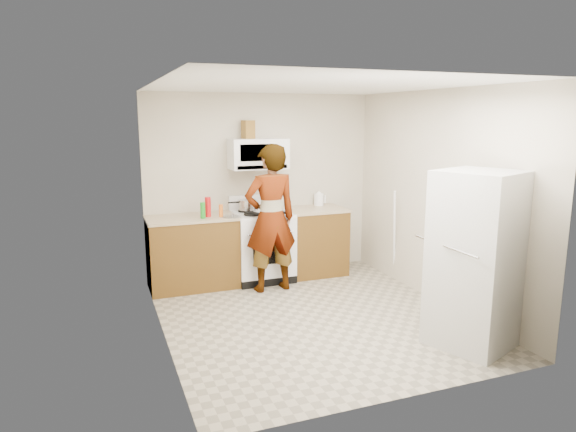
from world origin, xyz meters
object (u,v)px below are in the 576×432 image
gas_range (262,245)px  microwave (258,154)px  saucepan (247,205)px  fridge (475,260)px  person (271,218)px  kettle (319,200)px

gas_range → microwave: microwave is taller
microwave → saucepan: 0.70m
microwave → fridge: (1.28, -2.78, -0.85)m
gas_range → person: person is taller
fridge → kettle: bearing=74.8°
person → fridge: person is taller
kettle → saucepan: (-1.09, -0.07, 0.00)m
microwave → gas_range: bearing=-90.0°
gas_range → microwave: size_ratio=1.49×
person → kettle: 1.17m
microwave → saucepan: microwave is taller
fridge → person: bearing=98.5°
gas_range → fridge: fridge is taller
person → gas_range: bearing=-97.2°
gas_range → saucepan: gas_range is taller
gas_range → microwave: bearing=90.0°
gas_range → fridge: 2.97m
person → saucepan: 0.61m
microwave → saucepan: bearing=175.3°
person → fridge: 2.56m
kettle → person: bearing=-168.5°
gas_range → saucepan: 0.57m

